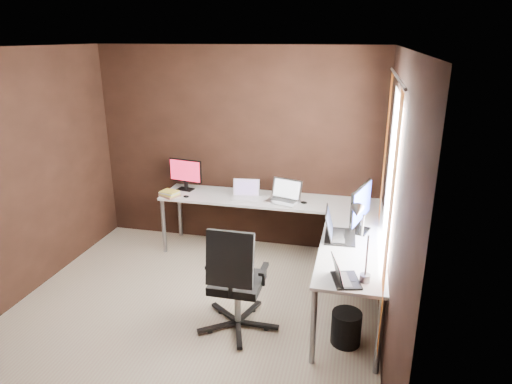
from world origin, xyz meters
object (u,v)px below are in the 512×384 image
desk_lamp (360,233)px  laptop_black_big (336,232)px  monitor_right (361,206)px  book_stack (170,194)px  wastebasket (346,328)px  laptop_black_small (343,276)px  drawer_pedestal (346,251)px  office_chair (236,299)px  laptop_white (246,194)px  monitor_left (185,173)px  laptop_silver (284,197)px

desk_lamp → laptop_black_big: bearing=92.6°
monitor_right → book_stack: monitor_right is taller
desk_lamp → wastebasket: 0.98m
laptop_black_small → wastebasket: laptop_black_small is taller
drawer_pedestal → office_chair: office_chair is taller
laptop_black_small → book_stack: (-2.17, 1.59, -0.01)m
laptop_black_big → wastebasket: bearing=-167.6°
laptop_white → office_chair: 1.66m
laptop_white → office_chair: size_ratio=0.33×
monitor_left → wastebasket: bearing=-28.3°
desk_lamp → laptop_black_small: bearing=-151.0°
monitor_right → laptop_black_small: bearing=-169.6°
monitor_right → desk_lamp: (0.00, -0.95, 0.12)m
drawer_pedestal → book_stack: bearing=176.0°
laptop_black_big → desk_lamp: desk_lamp is taller
office_chair → monitor_right: bearing=39.2°
laptop_white → desk_lamp: size_ratio=0.55×
laptop_black_big → office_chair: bearing=125.7°
laptop_silver → book_stack: 1.40m
drawer_pedestal → laptop_silver: 0.96m
laptop_white → desk_lamp: 2.17m
drawer_pedestal → laptop_black_small: 1.51m
monitor_right → laptop_black_small: size_ratio=1.71×
laptop_silver → laptop_black_big: 1.12m
book_stack → laptop_black_big: bearing=-19.8°
laptop_white → laptop_black_big: (1.14, -0.91, 0.01)m
book_stack → office_chair: 1.91m
desk_lamp → office_chair: 1.33m
laptop_white → laptop_silver: laptop_silver is taller
drawer_pedestal → laptop_black_small: bearing=-89.4°
monitor_right → book_stack: bearing=92.9°
laptop_silver → desk_lamp: bearing=-44.5°
monitor_left → monitor_right: (2.18, -0.84, 0.05)m
laptop_white → book_stack: laptop_white is taller
wastebasket → drawer_pedestal: bearing=93.3°
drawer_pedestal → wastebasket: 1.24m
desk_lamp → office_chair: (-1.05, 0.09, -0.81)m
laptop_black_big → desk_lamp: (0.22, -0.74, 0.33)m
monitor_right → laptop_silver: (-0.89, 0.70, -0.22)m
laptop_silver → book_stack: size_ratio=1.60×
monitor_left → wastebasket: 2.82m
monitor_left → laptop_white: bearing=0.9°
laptop_black_small → laptop_white: bearing=20.2°
laptop_silver → laptop_black_big: (0.67, -0.90, 0.00)m
laptop_silver → book_stack: laptop_silver is taller
drawer_pedestal → laptop_white: bearing=165.6°
laptop_black_small → desk_lamp: 0.38m
laptop_black_small → monitor_right: bearing=-21.2°
monitor_right → laptop_black_big: size_ratio=1.33×
laptop_black_big → desk_lamp: 0.84m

